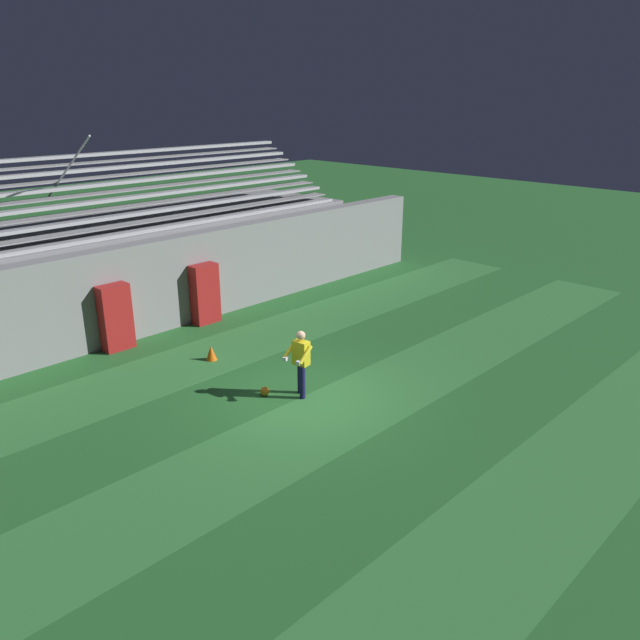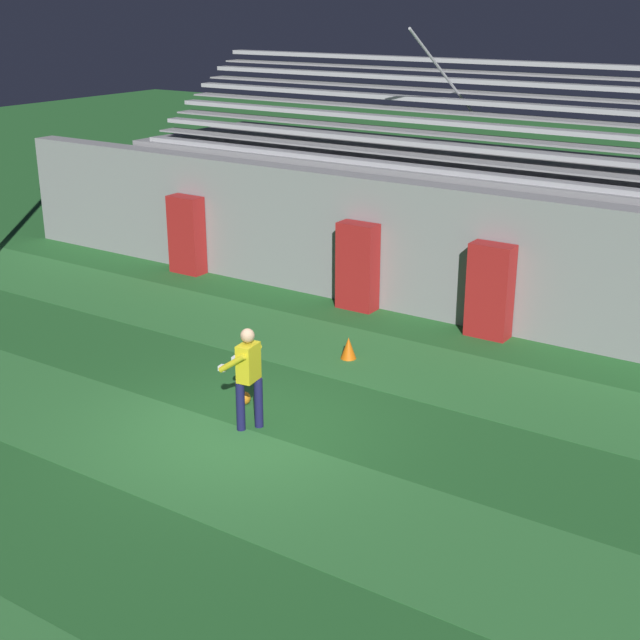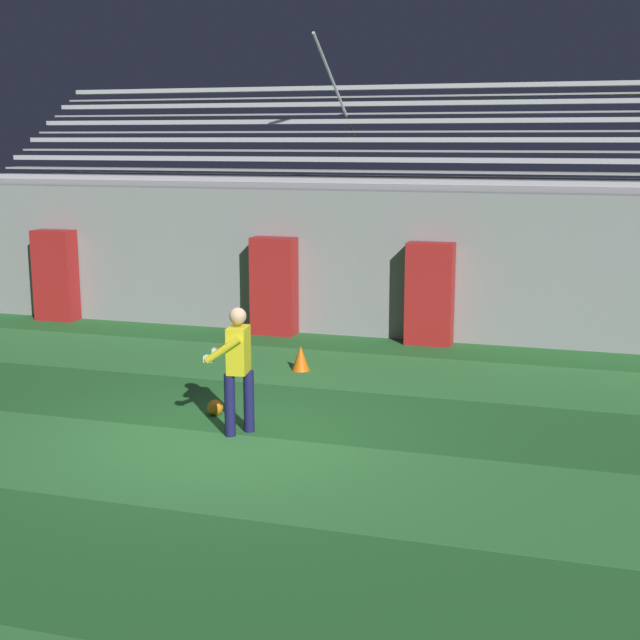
# 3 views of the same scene
# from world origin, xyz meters

# --- Properties ---
(ground_plane) EXTENTS (80.00, 80.00, 0.00)m
(ground_plane) POSITION_xyz_m (0.00, 0.00, 0.00)
(ground_plane) COLOR #286B2D
(turf_stripe_near) EXTENTS (28.00, 2.41, 0.01)m
(turf_stripe_near) POSITION_xyz_m (0.00, -6.00, 0.00)
(turf_stripe_near) COLOR #38843D
(turf_stripe_near) RESTS_ON ground
(turf_stripe_mid) EXTENTS (28.00, 2.41, 0.01)m
(turf_stripe_mid) POSITION_xyz_m (0.00, -1.17, 0.00)
(turf_stripe_mid) COLOR #38843D
(turf_stripe_mid) RESTS_ON ground
(turf_stripe_far) EXTENTS (28.00, 2.41, 0.01)m
(turf_stripe_far) POSITION_xyz_m (0.00, 3.66, 0.00)
(turf_stripe_far) COLOR #38843D
(turf_stripe_far) RESTS_ON ground
(back_wall) EXTENTS (24.00, 0.60, 2.80)m
(back_wall) POSITION_xyz_m (0.00, 6.50, 1.40)
(back_wall) COLOR gray
(back_wall) RESTS_ON ground
(padding_pillar_gate_left) EXTENTS (0.87, 0.44, 1.90)m
(padding_pillar_gate_left) POSITION_xyz_m (-1.53, 5.95, 0.95)
(padding_pillar_gate_left) COLOR #B21E1E
(padding_pillar_gate_left) RESTS_ON ground
(padding_pillar_gate_right) EXTENTS (0.87, 0.44, 1.90)m
(padding_pillar_gate_right) POSITION_xyz_m (1.53, 5.95, 0.95)
(padding_pillar_gate_right) COLOR #B21E1E
(padding_pillar_gate_right) RESTS_ON ground
(bleacher_stand) EXTENTS (18.00, 4.75, 5.83)m
(bleacher_stand) POSITION_xyz_m (-0.00, 9.19, 1.51)
(bleacher_stand) COLOR gray
(bleacher_stand) RESTS_ON ground
(goalkeeper) EXTENTS (0.59, 0.63, 1.67)m
(goalkeeper) POSITION_xyz_m (0.07, 0.10, 0.95)
(goalkeeper) COLOR #19194C
(goalkeeper) RESTS_ON ground
(soccer_ball) EXTENTS (0.22, 0.22, 0.22)m
(soccer_ball) POSITION_xyz_m (-0.54, 0.74, 0.11)
(soccer_ball) COLOR orange
(soccer_ball) RESTS_ON ground
(traffic_cone) EXTENTS (0.30, 0.30, 0.42)m
(traffic_cone) POSITION_xyz_m (-0.16, 3.40, 0.21)
(traffic_cone) COLOR orange
(traffic_cone) RESTS_ON ground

